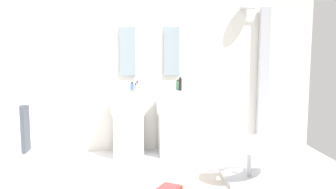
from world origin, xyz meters
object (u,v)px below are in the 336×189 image
(pedestal_sink_right, at_px, (173,121))
(soap_bottle_clear, at_px, (137,87))
(soap_bottle_black, at_px, (180,84))
(lounge_chair, at_px, (249,151))
(magazine_red, at_px, (171,188))
(coffee_mug, at_px, (186,187))
(towel_rack, at_px, (23,130))
(soap_bottle_green, at_px, (178,85))
(shower_column, at_px, (262,75))
(pedestal_sink_left, at_px, (128,122))
(soap_bottle_grey, at_px, (136,88))
(soap_bottle_blue, at_px, (132,87))

(pedestal_sink_right, bearing_deg, soap_bottle_clear, 175.52)
(soap_bottle_black, bearing_deg, pedestal_sink_right, -146.28)
(lounge_chair, relative_size, soap_bottle_black, 5.58)
(magazine_red, relative_size, coffee_mug, 2.91)
(towel_rack, distance_m, soap_bottle_green, 2.18)
(lounge_chair, xyz_separation_m, towel_rack, (-2.44, 0.06, 0.28))
(coffee_mug, relative_size, soap_bottle_black, 0.45)
(lounge_chair, xyz_separation_m, coffee_mug, (-0.74, -0.22, -0.30))
(shower_column, distance_m, soap_bottle_green, 1.26)
(pedestal_sink_right, relative_size, coffee_mug, 11.62)
(pedestal_sink_left, bearing_deg, soap_bottle_black, 5.40)
(pedestal_sink_left, xyz_separation_m, coffee_mug, (0.59, -1.33, -0.42))
(pedestal_sink_right, height_order, lounge_chair, pedestal_sink_right)
(pedestal_sink_right, bearing_deg, soap_bottle_grey, -173.35)
(lounge_chair, distance_m, soap_bottle_grey, 1.72)
(coffee_mug, distance_m, soap_bottle_clear, 1.70)
(soap_bottle_grey, relative_size, soap_bottle_blue, 1.00)
(lounge_chair, distance_m, soap_bottle_black, 1.46)
(pedestal_sink_left, relative_size, lounge_chair, 0.93)
(soap_bottle_blue, bearing_deg, pedestal_sink_right, -14.67)
(pedestal_sink_left, bearing_deg, soap_bottle_green, 11.49)
(soap_bottle_blue, bearing_deg, shower_column, 1.41)
(lounge_chair, distance_m, soap_bottle_green, 1.53)
(soap_bottle_green, bearing_deg, shower_column, 2.39)
(soap_bottle_grey, xyz_separation_m, soap_bottle_black, (0.62, 0.13, 0.03))
(lounge_chair, relative_size, soap_bottle_green, 7.27)
(soap_bottle_grey, xyz_separation_m, soap_bottle_clear, (0.03, 0.10, 0.01))
(towel_rack, relative_size, soap_bottle_blue, 7.84)
(pedestal_sink_right, bearing_deg, soap_bottle_black, 33.72)
(magazine_red, bearing_deg, soap_bottle_clear, 136.98)
(soap_bottle_clear, relative_size, soap_bottle_green, 0.95)
(pedestal_sink_right, xyz_separation_m, soap_bottle_blue, (-0.56, 0.15, 0.47))
(pedestal_sink_left, relative_size, towel_rack, 1.04)
(lounge_chair, distance_m, soap_bottle_clear, 1.77)
(soap_bottle_green, distance_m, soap_bottle_blue, 0.64)
(pedestal_sink_left, bearing_deg, pedestal_sink_right, 0.00)
(soap_bottle_clear, bearing_deg, soap_bottle_green, 10.27)
(pedestal_sink_right, relative_size, soap_bottle_black, 5.20)
(shower_column, bearing_deg, pedestal_sink_left, -174.31)
(pedestal_sink_right, xyz_separation_m, magazine_red, (-0.18, -1.26, -0.46))
(shower_column, bearing_deg, towel_rack, -157.86)
(pedestal_sink_left, height_order, lounge_chair, pedestal_sink_left)
(soap_bottle_green, bearing_deg, magazine_red, -100.34)
(soap_bottle_black, bearing_deg, soap_bottle_clear, -177.14)
(lounge_chair, bearing_deg, pedestal_sink_right, 122.97)
(pedestal_sink_left, height_order, soap_bottle_grey, soap_bottle_grey)
(pedestal_sink_right, distance_m, soap_bottle_blue, 0.75)
(lounge_chair, bearing_deg, soap_bottle_clear, 136.61)
(soap_bottle_grey, bearing_deg, soap_bottle_black, 11.73)
(lounge_chair, height_order, soap_bottle_black, soap_bottle_black)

